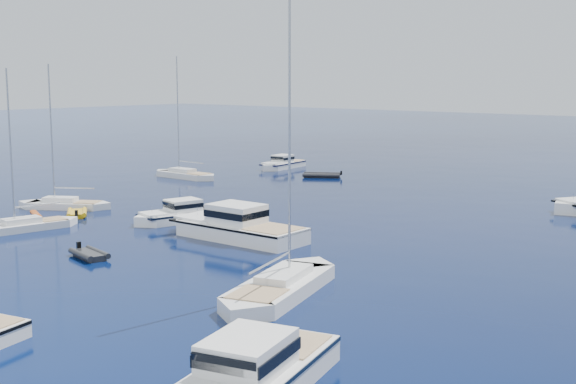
# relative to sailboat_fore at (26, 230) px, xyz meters

# --- Properties ---
(motor_cruiser_left) EXTENTS (4.43, 8.64, 2.17)m
(motor_cruiser_left) POSITION_rel_sailboat_fore_xyz_m (6.21, 9.44, 0.00)
(motor_cruiser_left) COLOR white
(motor_cruiser_left) RESTS_ON ground
(motor_cruiser_centre) EXTENTS (11.82, 3.90, 3.08)m
(motor_cruiser_centre) POSITION_rel_sailboat_fore_xyz_m (13.60, 7.56, 0.00)
(motor_cruiser_centre) COLOR white
(motor_cruiser_centre) RESTS_ON ground
(motor_cruiser_horizon) EXTENTS (3.42, 8.28, 2.11)m
(motor_cruiser_horizon) POSITION_rel_sailboat_fore_xyz_m (-9.74, 40.37, 0.00)
(motor_cruiser_horizon) COLOR white
(motor_cruiser_horizon) RESTS_ON ground
(sailboat_fore) EXTENTS (3.61, 8.45, 12.05)m
(sailboat_fore) POSITION_rel_sailboat_fore_xyz_m (0.00, 0.00, 0.00)
(sailboat_fore) COLOR white
(sailboat_fore) RESTS_ON ground
(sailboat_mid_r) EXTENTS (6.08, 11.83, 16.84)m
(sailboat_mid_r) POSITION_rel_sailboat_fore_xyz_m (24.78, -0.72, 0.00)
(sailboat_mid_r) COLOR silver
(sailboat_mid_r) RESTS_ON ground
(sailboat_mid_l) EXTENTS (8.38, 6.42, 12.52)m
(sailboat_mid_l) POSITION_rel_sailboat_fore_xyz_m (-5.72, 7.06, 0.00)
(sailboat_mid_l) COLOR white
(sailboat_mid_l) RESTS_ON ground
(sailboat_far_l) EXTENTS (9.37, 2.47, 13.75)m
(sailboat_far_l) POSITION_rel_sailboat_fore_xyz_m (-12.41, 26.94, 0.00)
(sailboat_far_l) COLOR silver
(sailboat_far_l) RESTS_ON ground
(tender_yellow) EXTENTS (3.67, 3.35, 0.95)m
(tender_yellow) POSITION_rel_sailboat_fore_xyz_m (-1.92, 5.65, 0.00)
(tender_yellow) COLOR #E2AB0D
(tender_yellow) RESTS_ON ground
(tender_grey_near) EXTENTS (3.39, 2.35, 0.95)m
(tender_grey_near) POSITION_rel_sailboat_fore_xyz_m (10.70, -2.24, 0.00)
(tender_grey_near) COLOR black
(tender_grey_near) RESTS_ON ground
(tender_grey_far) EXTENTS (4.90, 4.27, 0.95)m
(tender_grey_far) POSITION_rel_sailboat_fore_xyz_m (-1.10, 36.98, 0.00)
(tender_grey_far) COLOR black
(tender_grey_far) RESTS_ON ground
(kayak_orange) EXTENTS (3.36, 1.87, 0.30)m
(kayak_orange) POSITION_rel_sailboat_fore_xyz_m (-4.75, 3.78, 0.00)
(kayak_orange) COLOR #C44709
(kayak_orange) RESTS_ON ground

